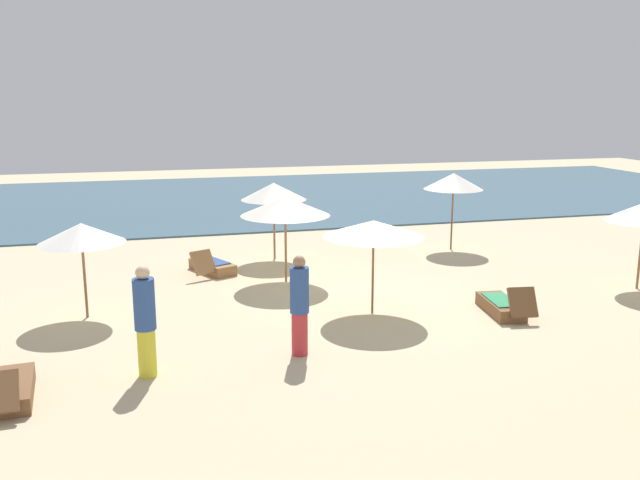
{
  "coord_description": "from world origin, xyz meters",
  "views": [
    {
      "loc": [
        -4.96,
        -13.45,
        4.65
      ],
      "look_at": [
        -0.69,
        2.49,
        1.1
      ],
      "focal_mm": 38.02,
      "sensor_mm": 36.0,
      "label": 1
    }
  ],
  "objects_px": {
    "lounger_2": "(503,306)",
    "person_1": "(145,321)",
    "umbrella_2": "(81,233)",
    "lounger_0": "(212,266)",
    "umbrella_0": "(285,206)",
    "person_0": "(300,305)",
    "umbrella_1": "(454,181)",
    "lounger_1": "(11,390)",
    "umbrella_3": "(374,229)",
    "umbrella_4": "(274,191)"
  },
  "relations": [
    {
      "from": "umbrella_1",
      "to": "person_1",
      "type": "relative_size",
      "value": 1.22
    },
    {
      "from": "umbrella_4",
      "to": "lounger_2",
      "type": "relative_size",
      "value": 1.3
    },
    {
      "from": "lounger_1",
      "to": "person_1",
      "type": "xyz_separation_m",
      "value": [
        2.07,
        0.42,
        0.81
      ]
    },
    {
      "from": "umbrella_3",
      "to": "lounger_0",
      "type": "distance_m",
      "value": 5.54
    },
    {
      "from": "umbrella_4",
      "to": "lounger_2",
      "type": "height_order",
      "value": "umbrella_4"
    },
    {
      "from": "person_1",
      "to": "lounger_0",
      "type": "bearing_deg",
      "value": 74.89
    },
    {
      "from": "lounger_2",
      "to": "umbrella_2",
      "type": "bearing_deg",
      "value": 166.45
    },
    {
      "from": "umbrella_4",
      "to": "person_0",
      "type": "relative_size",
      "value": 1.19
    },
    {
      "from": "umbrella_1",
      "to": "person_0",
      "type": "xyz_separation_m",
      "value": [
        -6.49,
        -7.21,
        -1.15
      ]
    },
    {
      "from": "umbrella_2",
      "to": "lounger_0",
      "type": "height_order",
      "value": "umbrella_2"
    },
    {
      "from": "umbrella_1",
      "to": "lounger_1",
      "type": "height_order",
      "value": "umbrella_1"
    },
    {
      "from": "umbrella_2",
      "to": "lounger_2",
      "type": "bearing_deg",
      "value": -13.55
    },
    {
      "from": "lounger_0",
      "to": "umbrella_3",
      "type": "bearing_deg",
      "value": -55.21
    },
    {
      "from": "umbrella_2",
      "to": "umbrella_1",
      "type": "bearing_deg",
      "value": 20.97
    },
    {
      "from": "umbrella_1",
      "to": "person_1",
      "type": "bearing_deg",
      "value": -140.81
    },
    {
      "from": "umbrella_0",
      "to": "lounger_2",
      "type": "distance_m",
      "value": 5.76
    },
    {
      "from": "umbrella_0",
      "to": "umbrella_1",
      "type": "relative_size",
      "value": 0.96
    },
    {
      "from": "umbrella_0",
      "to": "lounger_0",
      "type": "xyz_separation_m",
      "value": [
        -1.73,
        1.36,
        -1.76
      ]
    },
    {
      "from": "lounger_0",
      "to": "lounger_2",
      "type": "relative_size",
      "value": 1.02
    },
    {
      "from": "umbrella_3",
      "to": "person_1",
      "type": "bearing_deg",
      "value": -155.08
    },
    {
      "from": "umbrella_4",
      "to": "lounger_1",
      "type": "bearing_deg",
      "value": -125.59
    },
    {
      "from": "umbrella_1",
      "to": "lounger_1",
      "type": "xyz_separation_m",
      "value": [
        -11.25,
        -7.91,
        -1.92
      ]
    },
    {
      "from": "lounger_2",
      "to": "person_1",
      "type": "bearing_deg",
      "value": -169.25
    },
    {
      "from": "lounger_1",
      "to": "umbrella_4",
      "type": "bearing_deg",
      "value": 54.41
    },
    {
      "from": "umbrella_3",
      "to": "lounger_1",
      "type": "relative_size",
      "value": 1.23
    },
    {
      "from": "umbrella_1",
      "to": "person_0",
      "type": "relative_size",
      "value": 1.26
    },
    {
      "from": "umbrella_0",
      "to": "lounger_1",
      "type": "xyz_separation_m",
      "value": [
        -5.57,
        -5.61,
        -1.77
      ]
    },
    {
      "from": "lounger_0",
      "to": "lounger_2",
      "type": "bearing_deg",
      "value": -41.95
    },
    {
      "from": "umbrella_4",
      "to": "person_1",
      "type": "height_order",
      "value": "umbrella_4"
    },
    {
      "from": "umbrella_4",
      "to": "person_0",
      "type": "height_order",
      "value": "umbrella_4"
    },
    {
      "from": "umbrella_1",
      "to": "umbrella_4",
      "type": "relative_size",
      "value": 1.06
    },
    {
      "from": "umbrella_2",
      "to": "lounger_2",
      "type": "height_order",
      "value": "umbrella_2"
    },
    {
      "from": "lounger_2",
      "to": "person_1",
      "type": "height_order",
      "value": "person_1"
    },
    {
      "from": "umbrella_2",
      "to": "lounger_0",
      "type": "distance_m",
      "value": 4.56
    },
    {
      "from": "umbrella_2",
      "to": "person_0",
      "type": "distance_m",
      "value": 5.14
    },
    {
      "from": "umbrella_4",
      "to": "lounger_1",
      "type": "xyz_separation_m",
      "value": [
        -5.76,
        -8.05,
        -1.8
      ]
    },
    {
      "from": "umbrella_3",
      "to": "umbrella_0",
      "type": "bearing_deg",
      "value": 113.25
    },
    {
      "from": "umbrella_0",
      "to": "umbrella_2",
      "type": "relative_size",
      "value": 1.1
    },
    {
      "from": "umbrella_0",
      "to": "umbrella_2",
      "type": "height_order",
      "value": "umbrella_0"
    },
    {
      "from": "umbrella_4",
      "to": "lounger_0",
      "type": "distance_m",
      "value": 2.84
    },
    {
      "from": "umbrella_2",
      "to": "umbrella_3",
      "type": "relative_size",
      "value": 0.95
    },
    {
      "from": "umbrella_4",
      "to": "person_1",
      "type": "distance_m",
      "value": 8.53
    },
    {
      "from": "umbrella_3",
      "to": "umbrella_4",
      "type": "bearing_deg",
      "value": 101.39
    },
    {
      "from": "umbrella_1",
      "to": "lounger_1",
      "type": "relative_size",
      "value": 1.34
    },
    {
      "from": "umbrella_1",
      "to": "umbrella_2",
      "type": "bearing_deg",
      "value": -159.03
    },
    {
      "from": "lounger_1",
      "to": "lounger_2",
      "type": "distance_m",
      "value": 9.72
    },
    {
      "from": "umbrella_1",
      "to": "person_0",
      "type": "distance_m",
      "value": 9.77
    },
    {
      "from": "person_1",
      "to": "umbrella_1",
      "type": "bearing_deg",
      "value": 39.19
    },
    {
      "from": "umbrella_0",
      "to": "person_0",
      "type": "height_order",
      "value": "umbrella_0"
    },
    {
      "from": "umbrella_2",
      "to": "lounger_2",
      "type": "relative_size",
      "value": 1.2
    }
  ]
}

